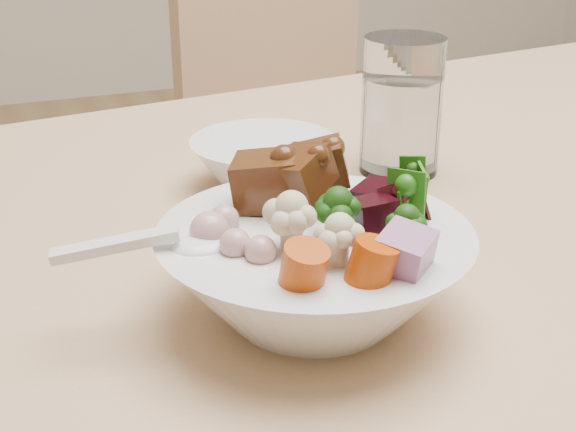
{
  "coord_description": "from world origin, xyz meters",
  "views": [
    {
      "loc": [
        -0.7,
        -0.79,
        1.03
      ],
      "look_at": [
        -0.52,
        -0.32,
        0.81
      ],
      "focal_mm": 50.0,
      "sensor_mm": 36.0,
      "label": 1
    }
  ],
  "objects_px": {
    "chair_far": "(310,158)",
    "food_bowl": "(316,265)",
    "water_glass": "(401,112)",
    "side_bowl": "(265,164)",
    "dining_table": "(547,246)"
  },
  "relations": [
    {
      "from": "chair_far",
      "to": "food_bowl",
      "type": "height_order",
      "value": "chair_far"
    },
    {
      "from": "chair_far",
      "to": "dining_table",
      "type": "bearing_deg",
      "value": -110.86
    },
    {
      "from": "water_glass",
      "to": "side_bowl",
      "type": "distance_m",
      "value": 0.15
    },
    {
      "from": "chair_far",
      "to": "side_bowl",
      "type": "bearing_deg",
      "value": -133.98
    },
    {
      "from": "food_bowl",
      "to": "side_bowl",
      "type": "height_order",
      "value": "food_bowl"
    },
    {
      "from": "chair_far",
      "to": "food_bowl",
      "type": "relative_size",
      "value": 4.28
    },
    {
      "from": "food_bowl",
      "to": "water_glass",
      "type": "xyz_separation_m",
      "value": [
        0.19,
        0.22,
        0.03
      ]
    },
    {
      "from": "dining_table",
      "to": "food_bowl",
      "type": "xyz_separation_m",
      "value": [
        -0.32,
        -0.15,
        0.11
      ]
    },
    {
      "from": "dining_table",
      "to": "side_bowl",
      "type": "height_order",
      "value": "side_bowl"
    },
    {
      "from": "dining_table",
      "to": "food_bowl",
      "type": "relative_size",
      "value": 7.93
    },
    {
      "from": "food_bowl",
      "to": "water_glass",
      "type": "distance_m",
      "value": 0.29
    },
    {
      "from": "chair_far",
      "to": "food_bowl",
      "type": "bearing_deg",
      "value": -130.25
    },
    {
      "from": "dining_table",
      "to": "food_bowl",
      "type": "height_order",
      "value": "food_bowl"
    },
    {
      "from": "dining_table",
      "to": "side_bowl",
      "type": "relative_size",
      "value": 12.02
    },
    {
      "from": "side_bowl",
      "to": "food_bowl",
      "type": "bearing_deg",
      "value": -101.3
    }
  ]
}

